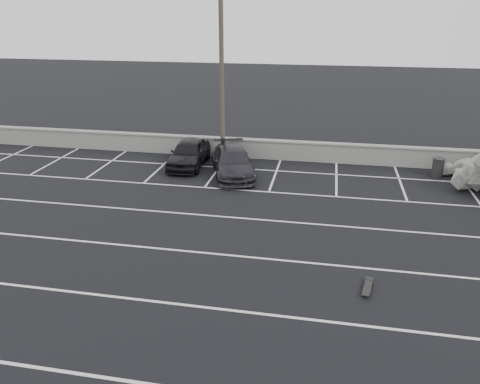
% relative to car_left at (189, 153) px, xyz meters
% --- Properties ---
extents(ground, '(120.00, 120.00, 0.00)m').
position_rel_car_left_xyz_m(ground, '(3.62, -12.00, -0.70)').
color(ground, black).
rests_on(ground, ground).
extents(seawall, '(50.00, 0.45, 1.06)m').
position_rel_car_left_xyz_m(seawall, '(3.62, 2.00, -0.15)').
color(seawall, gray).
rests_on(seawall, ground).
extents(stall_lines, '(36.00, 20.05, 0.01)m').
position_rel_car_left_xyz_m(stall_lines, '(3.53, -7.59, -0.70)').
color(stall_lines, silver).
rests_on(stall_lines, ground).
extents(car_left, '(1.80, 4.18, 1.41)m').
position_rel_car_left_xyz_m(car_left, '(0.00, 0.00, 0.00)').
color(car_left, black).
rests_on(car_left, ground).
extents(car_right, '(3.17, 4.88, 1.31)m').
position_rel_car_left_xyz_m(car_right, '(2.54, -0.99, -0.05)').
color(car_right, '#25242A').
rests_on(car_right, ground).
extents(utility_pole, '(1.18, 0.24, 8.85)m').
position_rel_car_left_xyz_m(utility_pole, '(1.53, 1.20, 3.78)').
color(utility_pole, '#4C4238').
rests_on(utility_pole, ground).
extents(trash_bin, '(0.79, 0.79, 0.93)m').
position_rel_car_left_xyz_m(trash_bin, '(12.48, 0.70, -0.23)').
color(trash_bin, '#262628').
rests_on(trash_bin, ground).
extents(skateboard, '(0.37, 0.88, 0.10)m').
position_rel_car_left_xyz_m(skateboard, '(8.52, -10.26, -0.62)').
color(skateboard, black).
rests_on(skateboard, ground).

